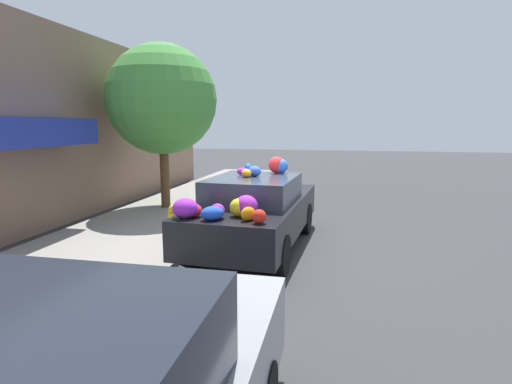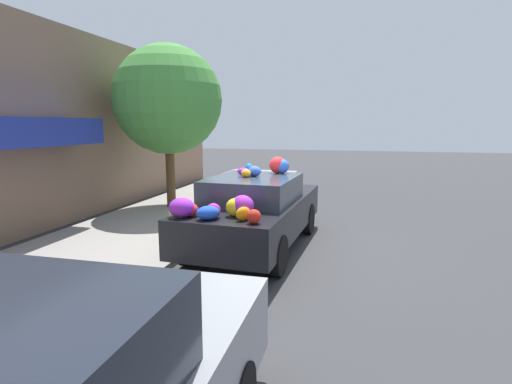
# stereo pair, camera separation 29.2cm
# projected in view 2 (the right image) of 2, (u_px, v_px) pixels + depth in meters

# --- Properties ---
(ground_plane) EXTENTS (60.00, 60.00, 0.00)m
(ground_plane) POSITION_uv_depth(u_px,v_px,m) (259.00, 248.00, 7.61)
(ground_plane) COLOR #38383A
(sidewalk_curb) EXTENTS (24.00, 3.20, 0.11)m
(sidewalk_curb) POSITION_uv_depth(u_px,v_px,m) (133.00, 235.00, 8.27)
(sidewalk_curb) COLOR gray
(sidewalk_curb) RESTS_ON ground
(building_facade) EXTENTS (18.00, 1.20, 4.55)m
(building_facade) POSITION_uv_depth(u_px,v_px,m) (32.00, 127.00, 8.36)
(building_facade) COLOR #846651
(building_facade) RESTS_ON ground
(street_tree) EXTENTS (2.84, 2.84, 4.27)m
(street_tree) POSITION_uv_depth(u_px,v_px,m) (168.00, 100.00, 10.45)
(street_tree) COLOR brown
(street_tree) RESTS_ON sidewalk_curb
(fire_hydrant) EXTENTS (0.20, 0.20, 0.70)m
(fire_hydrant) POSITION_uv_depth(u_px,v_px,m) (175.00, 222.00, 7.72)
(fire_hydrant) COLOR gold
(fire_hydrant) RESTS_ON sidewalk_curb
(art_car) EXTENTS (4.20, 1.89, 1.70)m
(art_car) POSITION_uv_depth(u_px,v_px,m) (255.00, 210.00, 7.44)
(art_car) COLOR black
(art_car) RESTS_ON ground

